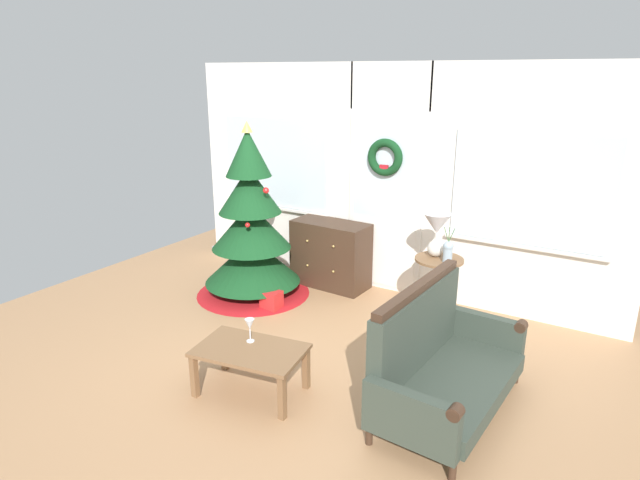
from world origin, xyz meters
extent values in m
plane|color=#AD7F56|center=(0.00, 0.00, 0.00)|extent=(6.76, 6.76, 0.00)
cube|color=white|center=(-1.52, 2.09, 1.27)|extent=(2.15, 0.08, 2.55)
cube|color=white|center=(1.52, 2.09, 1.27)|extent=(2.15, 0.08, 2.55)
cube|color=white|center=(0.00, 2.09, 2.30)|extent=(0.94, 0.08, 0.50)
cube|color=silver|center=(0.00, 2.05, 1.02)|extent=(0.90, 0.05, 2.05)
cube|color=white|center=(0.00, 2.03, 0.45)|extent=(0.78, 0.02, 0.80)
cube|color=silver|center=(0.00, 2.03, 1.40)|extent=(0.78, 0.01, 1.10)
cube|color=silver|center=(-1.52, 2.03, 1.35)|extent=(1.50, 0.01, 1.10)
cube|color=silver|center=(1.52, 2.03, 1.35)|extent=(1.50, 0.01, 1.10)
cube|color=silver|center=(-1.52, 2.02, 0.78)|extent=(1.59, 0.06, 0.03)
cube|color=silver|center=(1.52, 2.02, 0.78)|extent=(1.59, 0.06, 0.03)
torus|color=#123B1B|center=(0.00, 1.99, 1.55)|extent=(0.41, 0.09, 0.41)
cube|color=red|center=(0.00, 1.97, 1.42)|extent=(0.10, 0.02, 0.10)
cylinder|color=#4C331E|center=(-1.19, 1.11, 0.11)|extent=(0.10, 0.10, 0.21)
cone|color=red|center=(-1.19, 1.11, 0.05)|extent=(1.29, 1.29, 0.10)
cone|color=#14421E|center=(-1.19, 1.11, 0.40)|extent=(1.08, 1.08, 0.51)
cone|color=#14421E|center=(-1.19, 1.11, 0.81)|extent=(0.89, 0.89, 0.51)
cone|color=#14421E|center=(-1.19, 1.11, 1.22)|extent=(0.69, 0.69, 0.51)
cone|color=#14421E|center=(-1.19, 1.11, 1.62)|extent=(0.50, 0.50, 0.51)
cone|color=#E0BC4C|center=(-1.19, 1.11, 1.89)|extent=(0.12, 0.12, 0.12)
sphere|color=red|center=(-1.02, 0.85, 0.91)|extent=(0.05, 0.05, 0.05)
sphere|color=gold|center=(-1.31, 1.35, 1.31)|extent=(0.05, 0.05, 0.05)
sphere|color=silver|center=(-1.58, 0.92, 0.54)|extent=(0.06, 0.06, 0.06)
sphere|color=#264CB2|center=(-1.49, 1.41, 0.64)|extent=(0.07, 0.07, 0.07)
sphere|color=red|center=(-0.93, 1.05, 1.25)|extent=(0.07, 0.07, 0.07)
cube|color=#3D281C|center=(-0.56, 1.79, 0.39)|extent=(0.92, 0.46, 0.78)
sphere|color=tan|center=(-0.75, 1.58, 0.58)|extent=(0.03, 0.03, 0.03)
sphere|color=tan|center=(-0.39, 1.56, 0.58)|extent=(0.03, 0.03, 0.03)
sphere|color=tan|center=(-0.75, 1.58, 0.28)|extent=(0.03, 0.03, 0.03)
sphere|color=tan|center=(-0.39, 1.56, 0.28)|extent=(0.03, 0.03, 0.03)
cylinder|color=#3D281C|center=(1.72, -0.59, 0.07)|extent=(0.05, 0.05, 0.14)
cylinder|color=#3D281C|center=(1.80, 0.77, 0.07)|extent=(0.05, 0.05, 0.14)
cylinder|color=#3D281C|center=(1.12, -0.55, 0.07)|extent=(0.05, 0.05, 0.14)
cylinder|color=#3D281C|center=(1.20, 0.81, 0.07)|extent=(0.05, 0.05, 0.14)
cube|color=#384238|center=(1.46, 0.11, 0.21)|extent=(0.80, 1.34, 0.14)
cube|color=#384238|center=(1.16, 0.13, 0.59)|extent=(0.20, 1.30, 0.62)
cube|color=#3D281C|center=(1.16, 0.13, 0.93)|extent=(0.16, 1.28, 0.06)
cube|color=#384238|center=(1.42, -0.58, 0.33)|extent=(0.67, 0.13, 0.38)
cylinder|color=#3D281C|center=(1.71, -0.60, 0.50)|extent=(0.10, 0.10, 0.09)
cube|color=#384238|center=(1.51, 0.80, 0.33)|extent=(0.67, 0.13, 0.38)
cylinder|color=#3D281C|center=(1.80, 0.79, 0.50)|extent=(0.10, 0.10, 0.09)
cylinder|color=brown|center=(0.85, 1.51, 0.67)|extent=(0.48, 0.48, 0.02)
cylinder|color=brown|center=(0.85, 1.51, 0.33)|extent=(0.07, 0.07, 0.66)
cube|color=brown|center=(1.01, 1.51, 0.02)|extent=(0.20, 0.05, 0.04)
cube|color=brown|center=(0.77, 1.65, 0.02)|extent=(0.14, 0.20, 0.04)
cube|color=brown|center=(0.77, 1.37, 0.02)|extent=(0.14, 0.20, 0.04)
sphere|color=silver|center=(0.79, 1.55, 0.76)|extent=(0.16, 0.16, 0.16)
cylinder|color=silver|center=(0.79, 1.55, 0.89)|extent=(0.02, 0.02, 0.06)
cone|color=silver|center=(0.79, 1.55, 1.02)|extent=(0.28, 0.28, 0.20)
cylinder|color=#99ADBC|center=(0.95, 1.45, 0.76)|extent=(0.09, 0.09, 0.16)
sphere|color=#99ADBC|center=(0.95, 1.45, 0.84)|extent=(0.10, 0.10, 0.10)
cylinder|color=#4C7042|center=(0.93, 1.45, 0.94)|extent=(0.07, 0.01, 0.17)
cylinder|color=#4C7042|center=(0.95, 1.45, 0.94)|extent=(0.01, 0.01, 0.18)
cylinder|color=#4C7042|center=(0.97, 1.45, 0.94)|extent=(0.07, 0.01, 0.17)
cube|color=brown|center=(0.04, -0.47, 0.37)|extent=(0.91, 0.65, 0.03)
cube|color=brown|center=(-0.30, -0.75, 0.18)|extent=(0.05, 0.05, 0.36)
cube|color=brown|center=(0.45, -0.63, 0.18)|extent=(0.05, 0.05, 0.36)
cube|color=brown|center=(-0.37, -0.32, 0.18)|extent=(0.05, 0.05, 0.36)
cube|color=brown|center=(0.38, -0.20, 0.18)|extent=(0.05, 0.05, 0.36)
cylinder|color=silver|center=(-0.03, -0.38, 0.39)|extent=(0.06, 0.06, 0.01)
cylinder|color=silver|center=(-0.03, -0.38, 0.44)|extent=(0.01, 0.01, 0.10)
cone|color=silver|center=(-0.03, -0.38, 0.54)|extent=(0.08, 0.08, 0.09)
cube|color=red|center=(-0.76, 0.88, 0.10)|extent=(0.20, 0.18, 0.20)
camera|label=1|loc=(2.45, -3.37, 2.45)|focal=30.11mm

